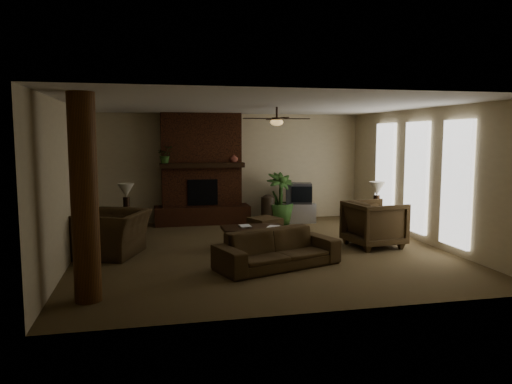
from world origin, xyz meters
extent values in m
plane|color=brown|center=(0.00, 0.00, 0.00)|extent=(7.00, 7.00, 0.00)
plane|color=silver|center=(0.00, 0.00, 2.80)|extent=(7.00, 7.00, 0.00)
plane|color=#C4B48E|center=(0.00, 3.50, 1.40)|extent=(7.00, 0.00, 7.00)
plane|color=#C4B48E|center=(0.00, -3.50, 1.40)|extent=(7.00, 0.00, 7.00)
plane|color=#C4B48E|center=(-3.50, 0.00, 1.40)|extent=(0.00, 7.00, 7.00)
plane|color=#C4B48E|center=(3.50, 0.00, 1.40)|extent=(0.00, 7.00, 7.00)
cube|color=#4B2514|center=(-0.80, 3.25, 1.40)|extent=(2.00, 0.50, 2.80)
cube|color=#4B2514|center=(-0.80, 3.15, 0.23)|extent=(2.40, 0.70, 0.45)
cube|color=black|center=(-0.80, 2.99, 0.82)|extent=(0.75, 0.04, 0.65)
cube|color=black|center=(-0.80, 2.97, 1.50)|extent=(2.10, 0.28, 0.12)
cube|color=white|center=(3.45, 1.60, 1.35)|extent=(0.08, 0.85, 2.35)
cube|color=white|center=(3.45, 0.20, 1.35)|extent=(0.08, 0.85, 2.35)
cube|color=white|center=(3.45, -1.20, 1.35)|extent=(0.08, 0.85, 2.35)
cylinder|color=#573315|center=(-2.95, -2.40, 1.40)|extent=(0.36, 0.36, 2.80)
cube|color=black|center=(-3.44, 1.80, 1.05)|extent=(0.10, 1.00, 2.10)
cylinder|color=black|center=(0.40, 0.30, 2.68)|extent=(0.04, 0.04, 0.24)
cylinder|color=black|center=(0.40, 0.30, 2.56)|extent=(0.20, 0.20, 0.06)
ellipsoid|color=#F2BF72|center=(0.40, 0.30, 2.50)|extent=(0.26, 0.26, 0.14)
cube|color=black|center=(0.80, 0.30, 2.57)|extent=(0.55, 0.12, 0.01)
cube|color=black|center=(0.00, 0.30, 2.57)|extent=(0.55, 0.12, 0.01)
cube|color=black|center=(0.40, 0.70, 2.57)|extent=(0.12, 0.55, 0.01)
cube|color=black|center=(0.40, -0.10, 2.57)|extent=(0.12, 0.55, 0.01)
imported|color=#42321C|center=(0.00, -1.29, 0.42)|extent=(2.22, 1.28, 0.83)
imported|color=#42321C|center=(-2.79, 0.16, 0.55)|extent=(1.22, 1.48, 1.11)
imported|color=#42321C|center=(2.31, -0.22, 0.51)|extent=(1.06, 1.12, 1.03)
cube|color=black|center=(-0.11, 0.18, 0.40)|extent=(1.20, 0.70, 0.06)
cube|color=black|center=(-0.61, -0.07, 0.18)|extent=(0.07, 0.07, 0.37)
cube|color=black|center=(0.39, -0.07, 0.18)|extent=(0.07, 0.07, 0.37)
cube|color=black|center=(-0.61, 0.43, 0.18)|extent=(0.07, 0.07, 0.37)
cube|color=black|center=(0.39, 0.43, 0.18)|extent=(0.07, 0.07, 0.37)
cube|color=#42321C|center=(0.42, 1.35, 0.20)|extent=(0.79, 0.79, 0.40)
cube|color=#B2B2B4|center=(1.63, 2.79, 0.25)|extent=(0.86, 0.52, 0.50)
cube|color=#343436|center=(1.65, 2.78, 0.76)|extent=(0.75, 0.65, 0.52)
cube|color=black|center=(1.65, 2.51, 0.76)|extent=(0.51, 0.16, 0.40)
cylinder|color=#34291D|center=(0.79, 2.61, 0.35)|extent=(0.34, 0.34, 0.70)
sphere|color=#34291D|center=(0.79, 2.61, 0.60)|extent=(0.34, 0.34, 0.34)
imported|color=#305220|center=(1.12, 2.66, 0.37)|extent=(1.05, 1.45, 0.73)
cube|color=black|center=(-2.64, 1.72, 0.28)|extent=(0.53, 0.53, 0.55)
cylinder|color=black|center=(-2.60, 1.73, 0.73)|extent=(0.17, 0.17, 0.35)
cone|color=beige|center=(-2.60, 1.73, 1.05)|extent=(0.44, 0.44, 0.30)
cube|color=black|center=(2.89, 0.90, 0.28)|extent=(0.58, 0.58, 0.55)
cylinder|color=black|center=(2.90, 0.90, 0.73)|extent=(0.15, 0.15, 0.35)
cone|color=beige|center=(2.90, 0.90, 1.05)|extent=(0.39, 0.39, 0.30)
imported|color=#305220|center=(-1.71, 2.96, 1.72)|extent=(0.43, 0.47, 0.33)
imported|color=brown|center=(0.00, 3.02, 1.67)|extent=(0.22, 0.23, 0.22)
imported|color=#999999|center=(-0.37, 0.21, 0.57)|extent=(0.22, 0.04, 0.29)
imported|color=#999999|center=(0.17, 0.07, 0.58)|extent=(0.20, 0.13, 0.29)
camera|label=1|loc=(-2.10, -9.14, 2.23)|focal=34.17mm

